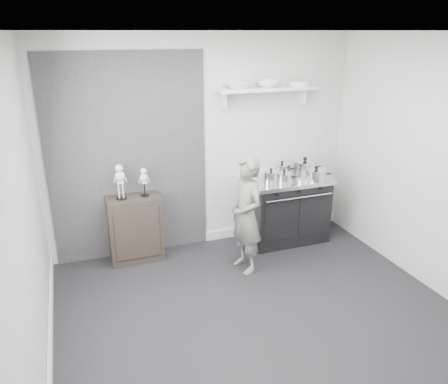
% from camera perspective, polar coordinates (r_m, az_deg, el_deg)
% --- Properties ---
extents(ground, '(4.00, 4.00, 0.00)m').
position_cam_1_polar(ground, '(4.60, 4.69, -15.74)').
color(ground, black).
rests_on(ground, ground).
extents(room_shell, '(4.02, 3.62, 2.71)m').
position_cam_1_polar(room_shell, '(3.96, 3.29, 4.75)').
color(room_shell, silver).
rests_on(room_shell, ground).
extents(wall_shelf, '(1.30, 0.26, 0.24)m').
position_cam_1_polar(wall_shelf, '(5.62, 5.67, 13.14)').
color(wall_shelf, silver).
rests_on(wall_shelf, room_shell).
extents(stove, '(1.10, 0.69, 0.88)m').
position_cam_1_polar(stove, '(5.96, 8.11, -2.17)').
color(stove, black).
rests_on(stove, ground).
extents(side_cabinet, '(0.63, 0.37, 0.82)m').
position_cam_1_polar(side_cabinet, '(5.51, -11.54, -4.69)').
color(side_cabinet, black).
rests_on(side_cabinet, ground).
extents(child, '(0.41, 0.56, 1.39)m').
position_cam_1_polar(child, '(5.06, 2.95, -3.07)').
color(child, slate).
rests_on(child, ground).
extents(pot_front_left, '(0.30, 0.21, 0.19)m').
position_cam_1_polar(pot_front_left, '(5.58, 6.13, 2.02)').
color(pot_front_left, silver).
rests_on(pot_front_left, stove).
extents(pot_back_left, '(0.32, 0.23, 0.20)m').
position_cam_1_polar(pot_back_left, '(5.89, 7.55, 2.96)').
color(pot_back_left, silver).
rests_on(pot_back_left, stove).
extents(pot_back_right, '(0.41, 0.33, 0.24)m').
position_cam_1_polar(pot_back_right, '(5.98, 10.49, 3.18)').
color(pot_back_right, silver).
rests_on(pot_back_right, stove).
extents(pot_front_right, '(0.35, 0.27, 0.19)m').
position_cam_1_polar(pot_front_right, '(5.76, 11.91, 2.23)').
color(pot_front_right, silver).
rests_on(pot_front_right, stove).
extents(pot_front_center, '(0.28, 0.20, 0.16)m').
position_cam_1_polar(pot_front_center, '(5.61, 7.85, 1.89)').
color(pot_front_center, silver).
rests_on(pot_front_center, stove).
extents(skeleton_full, '(0.14, 0.09, 0.49)m').
position_cam_1_polar(skeleton_full, '(5.25, -13.43, 1.64)').
color(skeleton_full, beige).
rests_on(skeleton_full, side_cabinet).
extents(skeleton_torso, '(0.11, 0.07, 0.40)m').
position_cam_1_polar(skeleton_torso, '(5.30, -10.40, 1.54)').
color(skeleton_torso, beige).
rests_on(skeleton_torso, side_cabinet).
extents(bowl_large, '(0.28, 0.28, 0.07)m').
position_cam_1_polar(bowl_large, '(5.45, 1.75, 13.70)').
color(bowl_large, white).
rests_on(bowl_large, wall_shelf).
extents(bowl_small, '(0.27, 0.27, 0.08)m').
position_cam_1_polar(bowl_small, '(5.61, 5.75, 13.88)').
color(bowl_small, white).
rests_on(bowl_small, wall_shelf).
extents(plate_stack, '(0.27, 0.27, 0.06)m').
position_cam_1_polar(plate_stack, '(5.81, 9.76, 13.80)').
color(plate_stack, white).
rests_on(plate_stack, wall_shelf).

